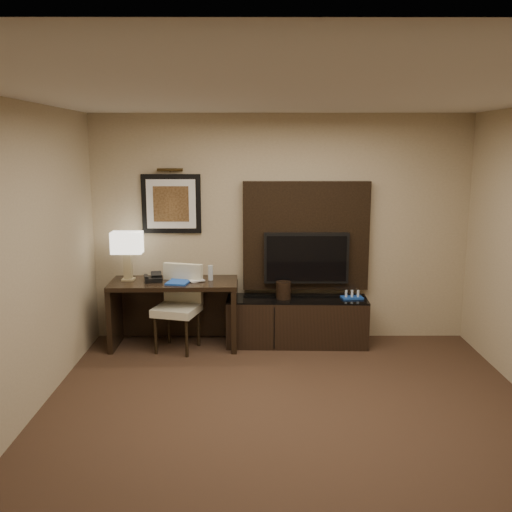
{
  "coord_description": "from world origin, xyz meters",
  "views": [
    {
      "loc": [
        -0.31,
        -4.27,
        2.33
      ],
      "look_at": [
        -0.3,
        1.8,
        1.15
      ],
      "focal_mm": 40.0,
      "sensor_mm": 36.0,
      "label": 1
    }
  ],
  "objects_px": {
    "ice_bucket": "(283,290)",
    "desk": "(175,314)",
    "desk_chair": "(177,309)",
    "desk_phone": "(153,277)",
    "credenza": "(297,321)",
    "minibar_tray": "(352,295)",
    "tv": "(306,258)",
    "table_lamp": "(128,257)",
    "water_bottle": "(211,273)"
  },
  "relations": [
    {
      "from": "desk_chair",
      "to": "table_lamp",
      "type": "xyz_separation_m",
      "value": [
        -0.58,
        0.2,
        0.57
      ]
    },
    {
      "from": "water_bottle",
      "to": "ice_bucket",
      "type": "distance_m",
      "value": 0.88
    },
    {
      "from": "desk_chair",
      "to": "minibar_tray",
      "type": "xyz_separation_m",
      "value": [
        2.03,
        0.18,
        0.12
      ]
    },
    {
      "from": "credenza",
      "to": "minibar_tray",
      "type": "distance_m",
      "value": 0.72
    },
    {
      "from": "desk_phone",
      "to": "ice_bucket",
      "type": "xyz_separation_m",
      "value": [
        1.51,
        0.06,
        -0.17
      ]
    },
    {
      "from": "water_bottle",
      "to": "minibar_tray",
      "type": "height_order",
      "value": "water_bottle"
    },
    {
      "from": "credenza",
      "to": "ice_bucket",
      "type": "xyz_separation_m",
      "value": [
        -0.16,
        -0.01,
        0.38
      ]
    },
    {
      "from": "desk",
      "to": "credenza",
      "type": "height_order",
      "value": "desk"
    },
    {
      "from": "tv",
      "to": "water_bottle",
      "type": "distance_m",
      "value": 1.14
    },
    {
      "from": "desk",
      "to": "minibar_tray",
      "type": "relative_size",
      "value": 5.94
    },
    {
      "from": "desk",
      "to": "tv",
      "type": "xyz_separation_m",
      "value": [
        1.55,
        0.19,
        0.63
      ]
    },
    {
      "from": "ice_bucket",
      "to": "water_bottle",
      "type": "bearing_deg",
      "value": 179.41
    },
    {
      "from": "credenza",
      "to": "tv",
      "type": "height_order",
      "value": "tv"
    },
    {
      "from": "credenza",
      "to": "minibar_tray",
      "type": "height_order",
      "value": "minibar_tray"
    },
    {
      "from": "ice_bucket",
      "to": "credenza",
      "type": "bearing_deg",
      "value": 2.75
    },
    {
      "from": "tv",
      "to": "ice_bucket",
      "type": "xyz_separation_m",
      "value": [
        -0.28,
        -0.15,
        -0.35
      ]
    },
    {
      "from": "table_lamp",
      "to": "water_bottle",
      "type": "height_order",
      "value": "table_lamp"
    },
    {
      "from": "desk",
      "to": "table_lamp",
      "type": "distance_m",
      "value": 0.86
    },
    {
      "from": "desk",
      "to": "credenza",
      "type": "bearing_deg",
      "value": 0.56
    },
    {
      "from": "desk_chair",
      "to": "table_lamp",
      "type": "height_order",
      "value": "table_lamp"
    },
    {
      "from": "ice_bucket",
      "to": "tv",
      "type": "bearing_deg",
      "value": 28.23
    },
    {
      "from": "desk_chair",
      "to": "minibar_tray",
      "type": "distance_m",
      "value": 2.05
    },
    {
      "from": "desk",
      "to": "ice_bucket",
      "type": "distance_m",
      "value": 1.3
    },
    {
      "from": "water_bottle",
      "to": "table_lamp",
      "type": "bearing_deg",
      "value": 179.46
    },
    {
      "from": "ice_bucket",
      "to": "desk_chair",
      "type": "bearing_deg",
      "value": -171.7
    },
    {
      "from": "desk_phone",
      "to": "minibar_tray",
      "type": "bearing_deg",
      "value": -12.51
    },
    {
      "from": "desk_chair",
      "to": "minibar_tray",
      "type": "relative_size",
      "value": 3.97
    },
    {
      "from": "desk",
      "to": "ice_bucket",
      "type": "height_order",
      "value": "desk"
    },
    {
      "from": "desk_phone",
      "to": "minibar_tray",
      "type": "xyz_separation_m",
      "value": [
        2.31,
        0.06,
        -0.22
      ]
    },
    {
      "from": "desk",
      "to": "ice_bucket",
      "type": "relative_size",
      "value": 7.27
    },
    {
      "from": "desk",
      "to": "tv",
      "type": "bearing_deg",
      "value": 5.56
    },
    {
      "from": "ice_bucket",
      "to": "desk_phone",
      "type": "bearing_deg",
      "value": -177.79
    },
    {
      "from": "table_lamp",
      "to": "minibar_tray",
      "type": "relative_size",
      "value": 2.25
    },
    {
      "from": "water_bottle",
      "to": "minibar_tray",
      "type": "xyz_separation_m",
      "value": [
        1.66,
        -0.01,
        -0.26
      ]
    },
    {
      "from": "desk",
      "to": "water_bottle",
      "type": "distance_m",
      "value": 0.64
    },
    {
      "from": "tv",
      "to": "table_lamp",
      "type": "bearing_deg",
      "value": -176.44
    },
    {
      "from": "desk_chair",
      "to": "water_bottle",
      "type": "height_order",
      "value": "desk_chair"
    },
    {
      "from": "credenza",
      "to": "minibar_tray",
      "type": "bearing_deg",
      "value": 0.69
    },
    {
      "from": "minibar_tray",
      "to": "desk_chair",
      "type": "bearing_deg",
      "value": -175.03
    },
    {
      "from": "ice_bucket",
      "to": "desk",
      "type": "bearing_deg",
      "value": -178.1
    },
    {
      "from": "table_lamp",
      "to": "ice_bucket",
      "type": "xyz_separation_m",
      "value": [
        1.81,
        -0.02,
        -0.4
      ]
    },
    {
      "from": "desk_chair",
      "to": "minibar_tray",
      "type": "height_order",
      "value": "desk_chair"
    },
    {
      "from": "desk_chair",
      "to": "desk_phone",
      "type": "xyz_separation_m",
      "value": [
        -0.28,
        0.12,
        0.34
      ]
    },
    {
      "from": "desk",
      "to": "tv",
      "type": "relative_size",
      "value": 1.47
    },
    {
      "from": "tv",
      "to": "ice_bucket",
      "type": "relative_size",
      "value": 4.96
    },
    {
      "from": "tv",
      "to": "minibar_tray",
      "type": "bearing_deg",
      "value": -15.77
    },
    {
      "from": "desk_phone",
      "to": "water_bottle",
      "type": "bearing_deg",
      "value": -8.06
    },
    {
      "from": "tv",
      "to": "desk_chair",
      "type": "relative_size",
      "value": 1.02
    },
    {
      "from": "desk",
      "to": "minibar_tray",
      "type": "xyz_separation_m",
      "value": [
        2.08,
        0.04,
        0.22
      ]
    },
    {
      "from": "desk",
      "to": "table_lamp",
      "type": "xyz_separation_m",
      "value": [
        -0.54,
        0.06,
        0.67
      ]
    }
  ]
}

